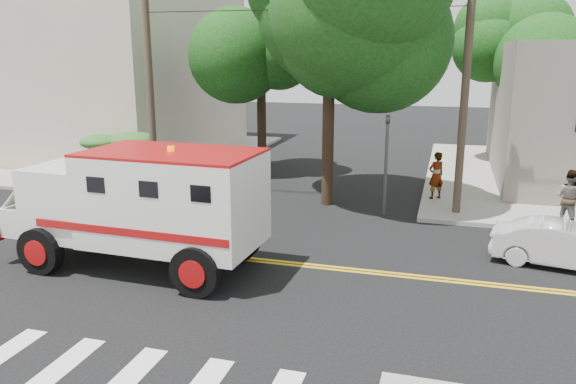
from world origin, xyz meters
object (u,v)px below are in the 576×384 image
(pedestrian_a, at_px, (436,175))
(parked_sedan, at_px, (564,245))
(armored_truck, at_px, (143,201))
(pedestrian_b, at_px, (569,198))

(pedestrian_a, bearing_deg, parked_sedan, 82.71)
(armored_truck, xyz_separation_m, pedestrian_b, (11.64, 6.79, -0.76))
(armored_truck, relative_size, parked_sedan, 1.95)
(pedestrian_a, height_order, pedestrian_b, pedestrian_b)
(parked_sedan, relative_size, pedestrian_a, 2.01)
(pedestrian_a, bearing_deg, pedestrian_b, 112.50)
(parked_sedan, distance_m, pedestrian_b, 3.72)
(armored_truck, distance_m, pedestrian_a, 11.83)
(armored_truck, height_order, pedestrian_b, armored_truck)
(armored_truck, relative_size, pedestrian_a, 3.93)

